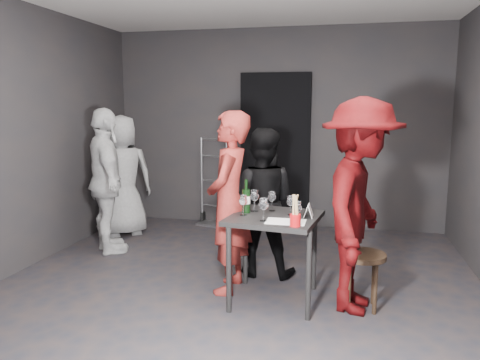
% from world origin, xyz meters
% --- Properties ---
extents(floor, '(4.50, 5.00, 0.02)m').
position_xyz_m(floor, '(0.00, 0.00, 0.00)').
color(floor, black).
rests_on(floor, ground).
extents(wall_back, '(4.50, 0.04, 2.70)m').
position_xyz_m(wall_back, '(0.00, 2.50, 1.35)').
color(wall_back, black).
rests_on(wall_back, ground).
extents(wall_front, '(4.50, 0.04, 2.70)m').
position_xyz_m(wall_front, '(0.00, -2.50, 1.35)').
color(wall_front, black).
rests_on(wall_front, ground).
extents(wall_left, '(0.04, 5.00, 2.70)m').
position_xyz_m(wall_left, '(-2.25, 0.00, 1.35)').
color(wall_left, black).
rests_on(wall_left, ground).
extents(doorway, '(0.95, 0.10, 2.10)m').
position_xyz_m(doorway, '(0.00, 2.44, 1.05)').
color(doorway, black).
rests_on(doorway, ground).
extents(wallbox_upper, '(0.12, 0.06, 0.12)m').
position_xyz_m(wallbox_upper, '(0.85, 2.45, 1.45)').
color(wallbox_upper, '#B7B7B2').
rests_on(wallbox_upper, wall_back).
extents(wallbox_lower, '(0.10, 0.06, 0.14)m').
position_xyz_m(wallbox_lower, '(1.05, 2.45, 1.40)').
color(wallbox_lower, '#B7B7B2').
rests_on(wallbox_lower, wall_back).
extents(hand_truck, '(0.41, 0.34, 1.22)m').
position_xyz_m(hand_truck, '(-0.85, 2.33, 0.22)').
color(hand_truck, '#B2B2B7').
rests_on(hand_truck, floor).
extents(tasting_table, '(0.72, 0.72, 0.75)m').
position_xyz_m(tasting_table, '(0.38, -0.08, 0.65)').
color(tasting_table, black).
rests_on(tasting_table, floor).
extents(stool, '(0.38, 0.38, 0.47)m').
position_xyz_m(stool, '(1.11, -0.07, 0.38)').
color(stool, '#36271A').
rests_on(stool, floor).
extents(server_red, '(0.43, 0.64, 1.76)m').
position_xyz_m(server_red, '(-0.06, 0.07, 0.88)').
color(server_red, maroon).
rests_on(server_red, floor).
extents(woman_black, '(0.69, 0.38, 1.41)m').
position_xyz_m(woman_black, '(0.15, 0.54, 0.71)').
color(woman_black, black).
rests_on(woman_black, floor).
extents(man_maroon, '(0.82, 1.39, 2.01)m').
position_xyz_m(man_maroon, '(1.07, -0.09, 1.01)').
color(man_maroon, '#390305').
rests_on(man_maroon, floor).
extents(bystander_cream, '(1.05, 1.14, 1.80)m').
position_xyz_m(bystander_cream, '(-1.68, 0.84, 0.90)').
color(bystander_cream, silver).
rests_on(bystander_cream, floor).
extents(bystander_grey, '(0.88, 0.82, 1.61)m').
position_xyz_m(bystander_grey, '(-1.83, 1.53, 0.80)').
color(bystander_grey, gray).
rests_on(bystander_grey, floor).
extents(tasting_mat, '(0.31, 0.21, 0.00)m').
position_xyz_m(tasting_mat, '(0.50, -0.27, 0.75)').
color(tasting_mat, white).
rests_on(tasting_mat, tasting_table).
extents(wine_glass_a, '(0.10, 0.10, 0.19)m').
position_xyz_m(wine_glass_a, '(0.12, -0.12, 0.85)').
color(wine_glass_a, white).
rests_on(wine_glass_a, tasting_table).
extents(wine_glass_b, '(0.08, 0.08, 0.21)m').
position_xyz_m(wine_glass_b, '(0.18, 0.04, 0.86)').
color(wine_glass_b, white).
rests_on(wine_glass_b, tasting_table).
extents(wine_glass_c, '(0.07, 0.07, 0.19)m').
position_xyz_m(wine_glass_c, '(0.33, 0.09, 0.85)').
color(wine_glass_c, white).
rests_on(wine_glass_c, tasting_table).
extents(wine_glass_d, '(0.10, 0.10, 0.21)m').
position_xyz_m(wine_glass_d, '(0.32, -0.29, 0.86)').
color(wine_glass_d, white).
rests_on(wine_glass_d, tasting_table).
extents(wine_glass_e, '(0.10, 0.10, 0.20)m').
position_xyz_m(wine_glass_e, '(0.59, -0.30, 0.85)').
color(wine_glass_e, white).
rests_on(wine_glass_e, tasting_table).
extents(wine_glass_f, '(0.07, 0.07, 0.18)m').
position_xyz_m(wine_glass_f, '(0.51, -0.04, 0.84)').
color(wine_glass_f, white).
rests_on(wine_glass_f, tasting_table).
extents(wine_bottle, '(0.07, 0.07, 0.29)m').
position_xyz_m(wine_bottle, '(0.12, -0.02, 0.86)').
color(wine_bottle, black).
rests_on(wine_bottle, tasting_table).
extents(breadstick_cup, '(0.09, 0.09, 0.26)m').
position_xyz_m(breadstick_cup, '(0.58, -0.39, 0.87)').
color(breadstick_cup, '#B40C10').
rests_on(breadstick_cup, tasting_table).
extents(reserved_card, '(0.09, 0.14, 0.11)m').
position_xyz_m(reserved_card, '(0.64, -0.07, 0.80)').
color(reserved_card, white).
rests_on(reserved_card, tasting_table).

